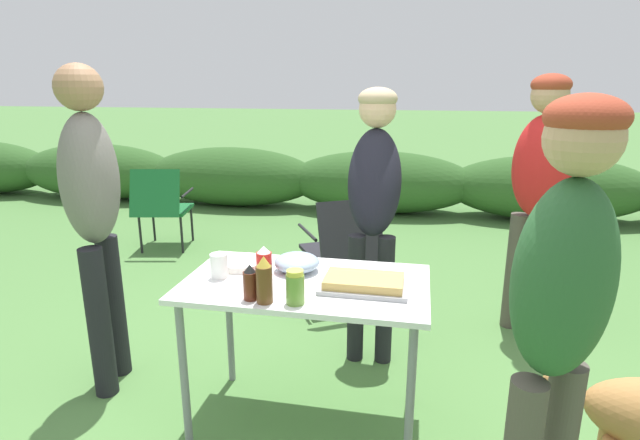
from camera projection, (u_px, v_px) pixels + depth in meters
ground_plane at (307, 421)px, 2.45m from camera, size 60.00×60.00×0.00m
shrub_hedge at (381, 182)px, 6.34m from camera, size 14.40×0.90×0.78m
folding_table at (306, 297)px, 2.27m from camera, size 1.10×0.64×0.74m
food_tray at (364, 284)px, 2.16m from camera, size 0.38×0.23×0.06m
plate_stack at (242, 263)px, 2.43m from camera, size 0.23×0.23×0.03m
mixing_bowl at (297, 262)px, 2.36m from camera, size 0.21×0.21×0.09m
paper_cup_stack at (219, 266)px, 2.28m from camera, size 0.08×0.08×0.11m
beer_bottle at (264, 281)px, 2.01m from camera, size 0.07×0.07×0.20m
ketchup_bottle at (264, 262)px, 2.29m from camera, size 0.07×0.07×0.15m
bbq_sauce_bottle at (250, 283)px, 2.04m from camera, size 0.06×0.06×0.15m
relish_jar at (295, 287)px, 2.01m from camera, size 0.08×0.08×0.14m
standing_person_in_dark_puffer at (374, 189)px, 2.85m from camera, size 0.32×0.46×1.58m
standing_person_in_navy_coat at (93, 202)px, 2.51m from camera, size 0.34×0.42×1.70m
standing_person_in_red_jacket at (561, 303)px, 1.46m from camera, size 0.43×0.42×1.58m
standing_person_with_beanie at (540, 179)px, 3.07m from camera, size 0.45×0.44×1.66m
camp_chair_green_behind_table at (342, 246)px, 3.61m from camera, size 0.69×0.74×0.83m
camp_chair_near_hedge at (161, 204)px, 4.84m from camera, size 0.58×0.67×0.83m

